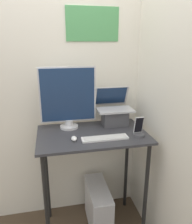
{
  "coord_description": "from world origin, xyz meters",
  "views": [
    {
      "loc": [
        -0.32,
        -1.33,
        1.67
      ],
      "look_at": [
        0.03,
        0.28,
        1.15
      ],
      "focal_mm": 35.0,
      "sensor_mm": 36.0,
      "label": 1
    }
  ],
  "objects_px": {
    "laptop": "(114,114)",
    "cell_phone": "(139,131)",
    "monitor": "(68,99)",
    "keyboard": "(105,138)",
    "computer_tower": "(98,207)",
    "mouse": "(74,139)"
  },
  "relations": [
    {
      "from": "monitor",
      "to": "cell_phone",
      "type": "xyz_separation_m",
      "value": [
        0.52,
        -0.3,
        -0.22
      ]
    },
    {
      "from": "laptop",
      "to": "mouse",
      "type": "relative_size",
      "value": 4.75
    },
    {
      "from": "mouse",
      "to": "monitor",
      "type": "bearing_deg",
      "value": 92.48
    },
    {
      "from": "monitor",
      "to": "keyboard",
      "type": "xyz_separation_m",
      "value": [
        0.25,
        -0.3,
        -0.25
      ]
    },
    {
      "from": "computer_tower",
      "to": "laptop",
      "type": "bearing_deg",
      "value": 38.19
    },
    {
      "from": "laptop",
      "to": "computer_tower",
      "type": "distance_m",
      "value": 0.89
    },
    {
      "from": "mouse",
      "to": "laptop",
      "type": "bearing_deg",
      "value": 34.29
    },
    {
      "from": "computer_tower",
      "to": "keyboard",
      "type": "bearing_deg",
      "value": -83.6
    },
    {
      "from": "keyboard",
      "to": "cell_phone",
      "type": "height_order",
      "value": "cell_phone"
    },
    {
      "from": "cell_phone",
      "to": "computer_tower",
      "type": "bearing_deg",
      "value": 152.23
    },
    {
      "from": "cell_phone",
      "to": "computer_tower",
      "type": "height_order",
      "value": "cell_phone"
    },
    {
      "from": "laptop",
      "to": "mouse",
      "type": "height_order",
      "value": "laptop"
    },
    {
      "from": "cell_phone",
      "to": "keyboard",
      "type": "bearing_deg",
      "value": 179.93
    },
    {
      "from": "mouse",
      "to": "computer_tower",
      "type": "bearing_deg",
      "value": 30.78
    },
    {
      "from": "laptop",
      "to": "keyboard",
      "type": "height_order",
      "value": "laptop"
    },
    {
      "from": "laptop",
      "to": "mouse",
      "type": "distance_m",
      "value": 0.49
    },
    {
      "from": "laptop",
      "to": "monitor",
      "type": "relative_size",
      "value": 0.63
    },
    {
      "from": "laptop",
      "to": "cell_phone",
      "type": "xyz_separation_m",
      "value": [
        0.11,
        -0.29,
        -0.06
      ]
    },
    {
      "from": "laptop",
      "to": "mouse",
      "type": "bearing_deg",
      "value": -145.71
    },
    {
      "from": "keyboard",
      "to": "computer_tower",
      "type": "distance_m",
      "value": 0.78
    },
    {
      "from": "monitor",
      "to": "computer_tower",
      "type": "xyz_separation_m",
      "value": [
        0.23,
        -0.14,
        -1.01
      ]
    },
    {
      "from": "mouse",
      "to": "computer_tower",
      "type": "height_order",
      "value": "mouse"
    }
  ]
}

